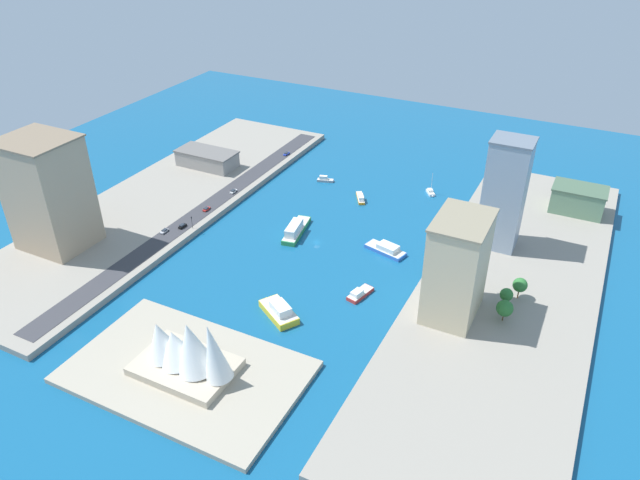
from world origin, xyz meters
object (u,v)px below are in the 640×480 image
object	(u,v)px
hatchback_blue	(286,154)
catamaran_blue	(386,249)
water_taxi_orange	(361,198)
sedan_silver	(164,231)
sailboat_small_white	(431,192)
suv_black	(182,226)
tugboat_red	(360,293)
traffic_light_waterfront	(192,221)
ferry_yellow_fast	(279,311)
carpark_squat_concrete	(207,158)
van_white	(233,191)
pickup_red	(206,209)
ferry_green_doubledeck	(296,229)
apartment_midrise_tan	(48,193)
yacht_sleek_gray	(325,179)
terminal_long_green	(578,199)
opera_landmark	(185,351)
office_block_beige	(457,267)
tower_tall_glass	(504,194)

from	to	relation	value
hatchback_blue	catamaran_blue	bearing A→B (deg)	142.39
water_taxi_orange	sedan_silver	world-z (taller)	sedan_silver
sailboat_small_white	suv_black	world-z (taller)	sailboat_small_white
tugboat_red	traffic_light_waterfront	distance (m)	93.85
ferry_yellow_fast	sailboat_small_white	bearing A→B (deg)	-99.24
tugboat_red	carpark_squat_concrete	distance (m)	149.76
van_white	traffic_light_waterfront	distance (m)	41.37
suv_black	pickup_red	size ratio (longest dim) A/B	0.99
traffic_light_waterfront	sedan_silver	bearing A→B (deg)	43.82
van_white	tugboat_red	bearing A→B (deg)	152.13
ferry_green_doubledeck	apartment_midrise_tan	xyz separation A→B (m)	(91.72, 60.63, 26.29)
tugboat_red	pickup_red	bearing A→B (deg)	-16.09
yacht_sleek_gray	van_white	distance (m)	53.77
apartment_midrise_tan	terminal_long_green	distance (m)	254.65
traffic_light_waterfront	opera_landmark	size ratio (longest dim) A/B	0.18
carpark_squat_concrete	sailboat_small_white	bearing A→B (deg)	-166.96
ferry_green_doubledeck	carpark_squat_concrete	xyz separation A→B (m)	(81.99, -41.63, 5.13)
apartment_midrise_tan	traffic_light_waterfront	xyz separation A→B (m)	(-46.69, -38.45, -21.59)
office_block_beige	sedan_silver	size ratio (longest dim) A/B	8.63
ferry_yellow_fast	pickup_red	size ratio (longest dim) A/B	4.38
office_block_beige	tower_tall_glass	distance (m)	59.80
tower_tall_glass	opera_landmark	size ratio (longest dim) A/B	1.41
tugboat_red	carpark_squat_concrete	size ratio (longest dim) A/B	0.41
tugboat_red	terminal_long_green	world-z (taller)	terminal_long_green
ferry_green_doubledeck	van_white	bearing A→B (deg)	-21.16
yacht_sleek_gray	terminal_long_green	xyz separation A→B (m)	(-132.66, -21.23, 8.33)
apartment_midrise_tan	van_white	bearing A→B (deg)	-118.38
suv_black	traffic_light_waterfront	xyz separation A→B (m)	(-4.80, -1.65, 3.35)
terminal_long_green	hatchback_blue	bearing A→B (deg)	1.26
terminal_long_green	traffic_light_waterfront	world-z (taller)	terminal_long_green
yacht_sleek_gray	hatchback_blue	xyz separation A→B (m)	(35.15, -17.53, 2.55)
sailboat_small_white	tower_tall_glass	distance (m)	66.45
tower_tall_glass	ferry_yellow_fast	bearing A→B (deg)	53.61
terminal_long_green	yacht_sleek_gray	bearing A→B (deg)	9.09
hatchback_blue	tugboat_red	bearing A→B (deg)	131.50
terminal_long_green	suv_black	world-z (taller)	terminal_long_green
water_taxi_orange	pickup_red	bearing A→B (deg)	38.87
apartment_midrise_tan	sedan_silver	world-z (taller)	apartment_midrise_tan
sedan_silver	van_white	distance (m)	50.69
carpark_squat_concrete	pickup_red	size ratio (longest dim) A/B	7.52
suv_black	yacht_sleek_gray	bearing A→B (deg)	-113.86
van_white	hatchback_blue	xyz separation A→B (m)	(-0.47, -57.74, -0.03)
yacht_sleek_gray	traffic_light_waterfront	xyz separation A→B (m)	(31.87, 81.26, 5.97)
pickup_red	sailboat_small_white	bearing A→B (deg)	-141.77
yacht_sleek_gray	traffic_light_waterfront	size ratio (longest dim) A/B	1.60
suv_black	terminal_long_green	bearing A→B (deg)	-148.41
office_block_beige	catamaran_blue	bearing A→B (deg)	-39.93
office_block_beige	pickup_red	distance (m)	139.30
opera_landmark	tower_tall_glass	bearing A→B (deg)	-120.29
office_block_beige	apartment_midrise_tan	xyz separation A→B (m)	(177.39, 31.37, 4.96)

